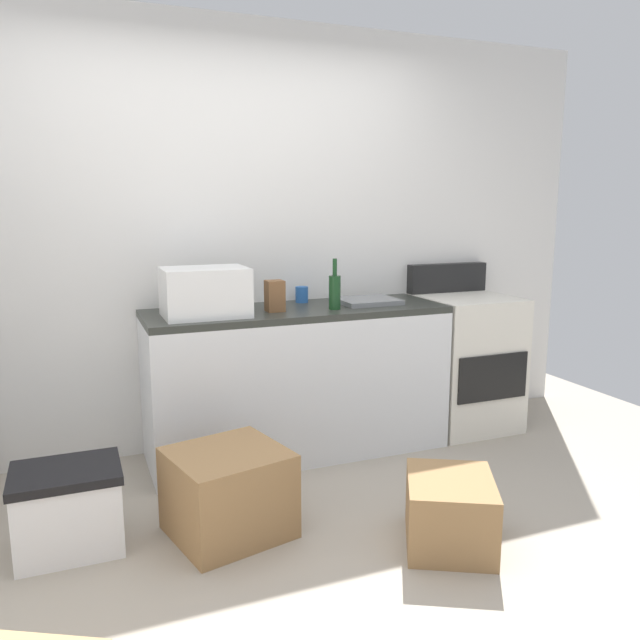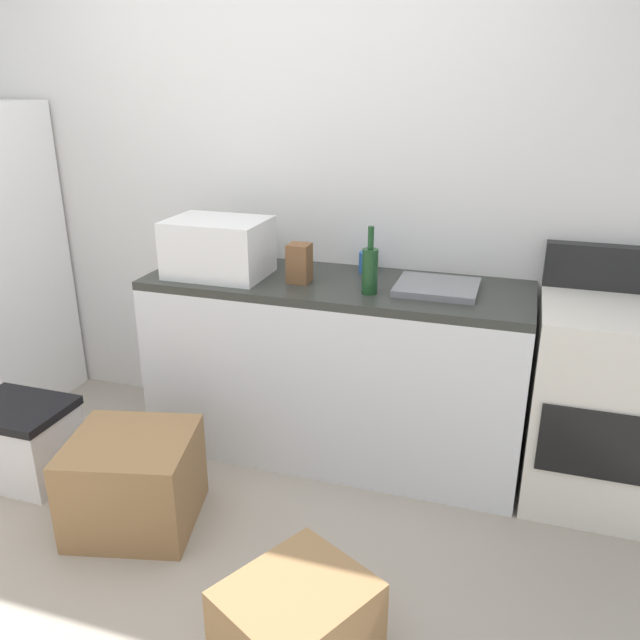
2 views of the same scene
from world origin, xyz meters
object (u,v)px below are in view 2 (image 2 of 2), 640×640
(knife_block, at_px, (299,263))
(cardboard_box_medium, at_px, (297,627))
(wine_bottle, at_px, (370,269))
(cardboard_box_large, at_px, (134,481))
(stove_oven, at_px, (602,401))
(coffee_mug, at_px, (367,262))
(microwave, at_px, (218,247))
(storage_bin, at_px, (22,441))

(knife_block, height_order, cardboard_box_medium, knife_block)
(wine_bottle, distance_m, cardboard_box_large, 1.35)
(stove_oven, distance_m, coffee_mug, 1.23)
(stove_oven, relative_size, coffee_mug, 11.00)
(microwave, distance_m, cardboard_box_large, 1.12)
(coffee_mug, distance_m, cardboard_box_large, 1.46)
(stove_oven, xyz_separation_m, wine_bottle, (-1.03, -0.13, 0.54))
(cardboard_box_large, bearing_deg, cardboard_box_medium, -27.61)
(wine_bottle, bearing_deg, cardboard_box_medium, -86.63)
(cardboard_box_large, bearing_deg, storage_bin, 169.72)
(storage_bin, bearing_deg, coffee_mug, 31.76)
(microwave, height_order, cardboard_box_medium, microwave)
(wine_bottle, distance_m, cardboard_box_medium, 1.44)
(storage_bin, bearing_deg, knife_block, 28.38)
(coffee_mug, bearing_deg, cardboard_box_large, -126.23)
(microwave, bearing_deg, knife_block, 1.31)
(coffee_mug, relative_size, cardboard_box_large, 0.20)
(knife_block, bearing_deg, cardboard_box_medium, -71.17)
(coffee_mug, bearing_deg, cardboard_box_medium, -83.88)
(cardboard_box_medium, distance_m, storage_bin, 1.69)
(stove_oven, relative_size, cardboard_box_medium, 2.50)
(microwave, xyz_separation_m, knife_block, (0.41, 0.01, -0.05))
(stove_oven, height_order, cardboard_box_large, stove_oven)
(cardboard_box_medium, bearing_deg, wine_bottle, 93.37)
(stove_oven, bearing_deg, coffee_mug, 170.40)
(wine_bottle, distance_m, knife_block, 0.36)
(microwave, bearing_deg, coffee_mug, 21.49)
(microwave, height_order, coffee_mug, microwave)
(cardboard_box_large, bearing_deg, stove_oven, 23.84)
(stove_oven, distance_m, storage_bin, 2.65)
(wine_bottle, bearing_deg, microwave, 175.83)
(stove_oven, relative_size, storage_bin, 2.39)
(cardboard_box_medium, relative_size, storage_bin, 0.96)
(cardboard_box_medium, bearing_deg, storage_bin, 159.46)
(microwave, distance_m, cardboard_box_medium, 1.71)
(microwave, distance_m, coffee_mug, 0.72)
(coffee_mug, relative_size, storage_bin, 0.22)
(stove_oven, bearing_deg, microwave, -177.66)
(stove_oven, distance_m, cardboard_box_large, 2.05)
(coffee_mug, xyz_separation_m, cardboard_box_large, (-0.74, -1.01, -0.75))
(microwave, height_order, cardboard_box_large, microwave)
(microwave, bearing_deg, cardboard_box_medium, -55.90)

